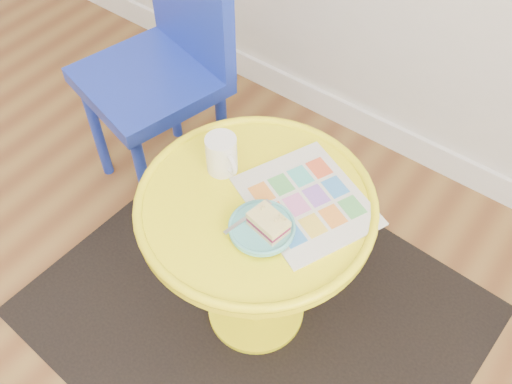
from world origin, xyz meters
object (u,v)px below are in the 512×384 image
Objects in this scene: chair at (166,57)px; mug at (222,154)px; newspaper at (306,201)px; plate at (262,228)px; side_table at (256,239)px.

chair is 0.57m from mug.
newspaper is 0.15m from plate.
newspaper is 0.24m from mug.
side_table is 0.71m from chair.
mug is at bearing -146.77° from newspaper.
newspaper is at bearing 76.59° from plate.
side_table is 1.91× the size of newspaper.
plate reaches higher than newspaper.
mug is (0.48, -0.29, 0.10)m from chair.
plate is (-0.03, -0.14, 0.01)m from newspaper.
side_table is 3.82× the size of plate.
mug is at bearing 153.34° from plate.
mug is at bearing 164.65° from side_table.
side_table is at bearing -14.16° from chair.
chair is (-0.61, 0.33, 0.12)m from side_table.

